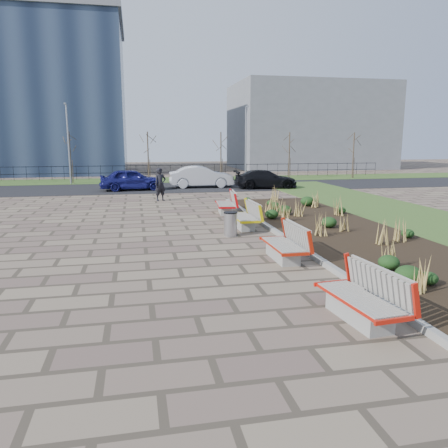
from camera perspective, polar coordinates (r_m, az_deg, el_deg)
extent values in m
plane|color=#756550|center=(10.27, -4.93, -8.38)|extent=(120.00, 120.00, 0.00)
cube|color=black|center=(16.70, 14.77, -0.97)|extent=(4.50, 18.00, 0.10)
cube|color=gray|center=(15.82, 7.17, -1.26)|extent=(0.16, 18.00, 0.15)
cube|color=#33511E|center=(37.81, -9.85, 5.65)|extent=(80.00, 5.00, 0.04)
cube|color=black|center=(31.84, -9.51, 4.68)|extent=(80.00, 7.00, 0.02)
cylinder|color=#B2B2B7|center=(15.58, 0.85, -0.04)|extent=(0.47, 0.47, 0.85)
imported|color=black|center=(24.92, -8.32, 5.14)|extent=(0.79, 0.67, 1.85)
imported|color=navy|center=(30.47, -11.95, 5.72)|extent=(4.41, 2.08, 1.46)
imported|color=silver|center=(31.67, -2.95, 6.19)|extent=(4.67, 1.77, 1.52)
imported|color=black|center=(31.16, 5.45, 5.86)|extent=(4.58, 2.20, 1.29)
cube|color=slate|center=(55.79, 10.98, 12.39)|extent=(18.00, 12.00, 10.00)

